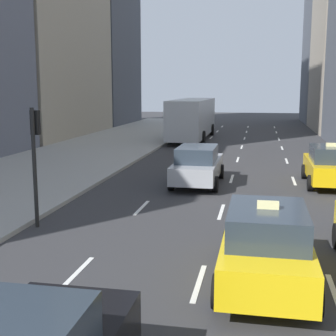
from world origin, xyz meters
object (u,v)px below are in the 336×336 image
Objects in this scene: sedan_silver_behind at (198,165)px; city_bus at (192,117)px; taxi_second at (330,165)px; taxi_third at (266,245)px; traffic_light_pole at (35,148)px.

sedan_silver_behind is 0.41× the size of city_bus.
taxi_second is at bearing -64.11° from city_bus.
taxi_second is 1.00× the size of taxi_third.
city_bus is at bearing 98.80° from sedan_silver_behind.
city_bus is (-2.81, 18.17, 0.92)m from sedan_silver_behind.
taxi_third is (-2.80, -11.05, 0.00)m from taxi_second.
traffic_light_pole is at bearing 155.58° from taxi_third.
taxi_second is at bearing 39.90° from traffic_light_pole.
sedan_silver_behind is at bearing -81.20° from city_bus.
taxi_second is 1.22× the size of traffic_light_pole.
city_bus reaches higher than taxi_third.
sedan_silver_behind is (-5.60, -0.84, -0.01)m from taxi_second.
traffic_light_pole reaches higher than taxi_third.
sedan_silver_behind is 8.31m from traffic_light_pole.
taxi_second reaches higher than sedan_silver_behind.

